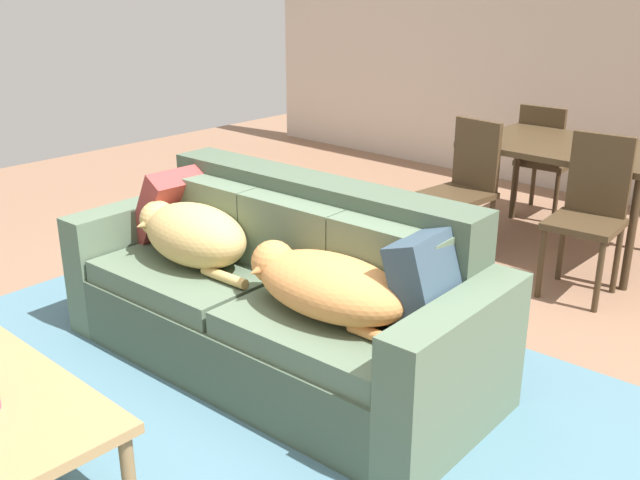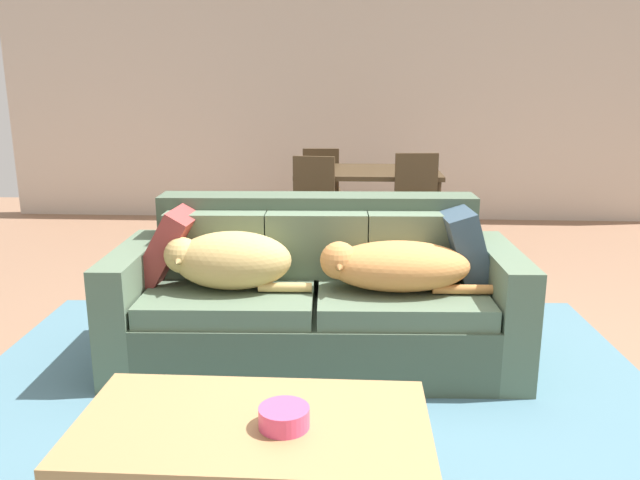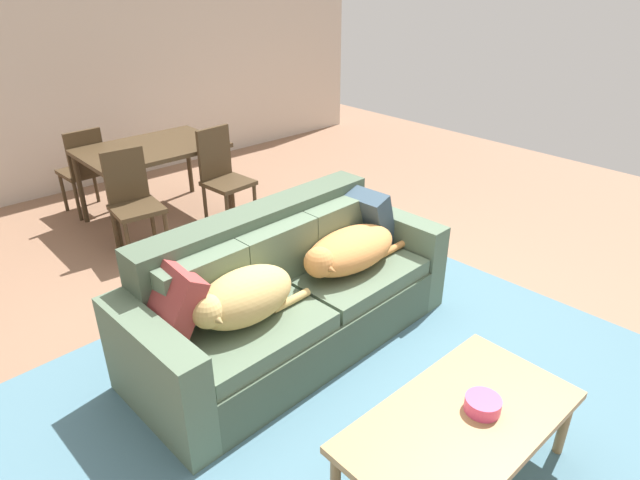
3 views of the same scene
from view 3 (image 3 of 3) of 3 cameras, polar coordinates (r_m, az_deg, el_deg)
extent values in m
plane|color=#8B664D|center=(3.83, 0.29, -9.88)|extent=(10.00, 10.00, 0.00)
cube|color=beige|center=(6.66, -24.77, 16.47)|extent=(8.00, 0.12, 2.70)
cube|color=slate|center=(3.40, 4.51, -15.54)|extent=(3.70, 3.35, 0.01)
cube|color=#475844|center=(3.66, -2.74, -8.59)|extent=(1.87, 0.97, 0.35)
cube|color=#566B54|center=(3.29, -8.81, -8.52)|extent=(0.93, 0.90, 0.11)
cube|color=#566B54|center=(3.80, 2.31, -2.93)|extent=(0.93, 0.90, 0.11)
cube|color=#475844|center=(3.61, -6.42, 0.14)|extent=(1.84, 0.32, 0.44)
cube|color=#566B54|center=(3.21, -12.17, -4.74)|extent=(0.57, 0.18, 0.37)
cube|color=#566B54|center=(3.50, -4.43, -1.37)|extent=(0.57, 0.18, 0.37)
cube|color=#566B54|center=(3.85, 2.00, 1.47)|extent=(0.57, 0.18, 0.37)
cube|color=#566B54|center=(3.13, -16.99, -13.53)|extent=(0.22, 0.90, 0.66)
cube|color=#566B54|center=(4.21, 7.42, -1.19)|extent=(0.22, 0.90, 0.66)
ellipsoid|color=tan|center=(3.13, -7.88, -5.90)|extent=(0.64, 0.39, 0.31)
sphere|color=tan|center=(2.97, -11.75, -7.40)|extent=(0.19, 0.19, 0.19)
cone|color=olive|center=(2.92, -10.78, -8.26)|extent=(0.09, 0.11, 0.09)
cylinder|color=tan|center=(3.29, -3.07, -6.39)|extent=(0.28, 0.06, 0.05)
ellipsoid|color=#D18848|center=(3.65, 3.25, -1.01)|extent=(0.76, 0.43, 0.26)
sphere|color=#D18848|center=(3.41, -0.09, -2.37)|extent=(0.20, 0.20, 0.20)
cone|color=#9D6636|center=(3.36, 0.99, -3.06)|extent=(0.09, 0.11, 0.09)
cylinder|color=#D18848|center=(3.88, 7.44, -1.07)|extent=(0.34, 0.06, 0.05)
cube|color=#933735|center=(3.09, -15.75, -6.44)|extent=(0.34, 0.44, 0.43)
cube|color=#354A5A|center=(4.00, 4.73, 2.48)|extent=(0.30, 0.44, 0.44)
cube|color=#AA8151|center=(2.74, 14.70, -18.00)|extent=(1.21, 0.64, 0.04)
cylinder|color=olive|center=(3.19, 24.34, -17.46)|extent=(0.05, 0.05, 0.38)
cylinder|color=olive|center=(3.35, 15.82, -13.39)|extent=(0.05, 0.05, 0.38)
cylinder|color=#EA4C7F|center=(2.77, 16.81, -16.29)|extent=(0.17, 0.17, 0.07)
cube|color=#42321E|center=(5.52, -17.44, 9.23)|extent=(1.30, 0.90, 0.04)
cylinder|color=#382A1A|center=(5.09, -20.86, 2.65)|extent=(0.05, 0.05, 0.71)
cylinder|color=#382A1A|center=(5.58, -9.58, 6.20)|extent=(0.05, 0.05, 0.71)
cylinder|color=#382A1A|center=(5.79, -23.98, 4.98)|extent=(0.05, 0.05, 0.71)
cylinder|color=#382A1A|center=(6.23, -13.68, 8.03)|extent=(0.05, 0.05, 0.71)
cube|color=#42321E|center=(4.90, -18.76, 3.13)|extent=(0.44, 0.44, 0.04)
cube|color=#42321E|center=(4.97, -19.88, 6.44)|extent=(0.36, 0.07, 0.46)
cylinder|color=#3C2D1B|center=(4.80, -19.58, -0.51)|extent=(0.04, 0.04, 0.42)
cylinder|color=#3C2D1B|center=(4.89, -15.86, 0.57)|extent=(0.04, 0.04, 0.42)
cylinder|color=#3C2D1B|center=(5.10, -20.80, 0.91)|extent=(0.04, 0.04, 0.42)
cylinder|color=#3C2D1B|center=(5.19, -17.27, 1.91)|extent=(0.04, 0.04, 0.42)
cube|color=#42321E|center=(5.24, -9.64, 5.94)|extent=(0.44, 0.44, 0.04)
cube|color=#42321E|center=(5.29, -11.11, 9.04)|extent=(0.36, 0.07, 0.49)
cylinder|color=#3C2D1B|center=(5.10, -9.72, 2.49)|extent=(0.04, 0.04, 0.43)
cylinder|color=#3C2D1B|center=(5.30, -6.87, 3.64)|extent=(0.04, 0.04, 0.43)
cylinder|color=#3C2D1B|center=(5.36, -12.01, 3.49)|extent=(0.04, 0.04, 0.43)
cylinder|color=#3C2D1B|center=(5.54, -9.20, 4.55)|extent=(0.04, 0.04, 0.43)
cube|color=#42321E|center=(6.03, -23.80, 6.62)|extent=(0.42, 0.42, 0.04)
cube|color=#42321E|center=(5.80, -23.53, 8.44)|extent=(0.36, 0.05, 0.44)
cylinder|color=#3C2D1B|center=(6.31, -22.64, 5.49)|extent=(0.04, 0.04, 0.41)
cylinder|color=#3C2D1B|center=(6.20, -25.46, 4.57)|extent=(0.04, 0.04, 0.41)
cylinder|color=#3C2D1B|center=(6.02, -21.30, 4.72)|extent=(0.04, 0.04, 0.41)
cylinder|color=#3C2D1B|center=(5.90, -24.23, 3.74)|extent=(0.04, 0.04, 0.41)
camera|label=1|loc=(4.24, 47.34, 12.62)|focal=41.14mm
camera|label=2|loc=(2.43, 66.81, -8.77)|focal=35.54mm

